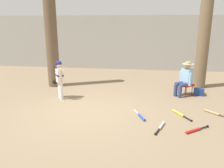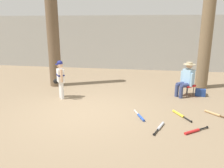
% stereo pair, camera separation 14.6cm
% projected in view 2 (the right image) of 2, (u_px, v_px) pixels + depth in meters
% --- Properties ---
extents(ground_plane, '(60.00, 60.00, 0.00)m').
position_uv_depth(ground_plane, '(85.00, 112.00, 6.49)').
color(ground_plane, '#7F6B51').
extents(concrete_back_wall, '(18.00, 0.36, 2.91)m').
position_uv_depth(concrete_back_wall, '(118.00, 43.00, 12.46)').
color(concrete_back_wall, '#9E9E99').
rests_on(concrete_back_wall, ground).
extents(tree_near_player, '(0.71, 0.71, 5.02)m').
position_uv_depth(tree_near_player, '(53.00, 32.00, 8.75)').
color(tree_near_player, brown).
rests_on(tree_near_player, ground).
extents(tree_behind_spectator, '(0.69, 0.69, 4.77)m').
position_uv_depth(tree_behind_spectator, '(206.00, 35.00, 8.46)').
color(tree_behind_spectator, brown).
rests_on(tree_behind_spectator, ground).
extents(young_ballplayer, '(0.51, 0.51, 1.31)m').
position_uv_depth(young_ballplayer, '(60.00, 77.00, 7.52)').
color(young_ballplayer, white).
rests_on(young_ballplayer, ground).
extents(folding_stool, '(0.56, 0.56, 0.41)m').
position_uv_depth(folding_stool, '(188.00, 86.00, 7.90)').
color(folding_stool, red).
rests_on(folding_stool, ground).
extents(seated_spectator, '(0.65, 0.61, 1.20)m').
position_uv_depth(seated_spectator, '(186.00, 78.00, 7.78)').
color(seated_spectator, navy).
rests_on(seated_spectator, ground).
extents(handbag_beside_stool, '(0.36, 0.23, 0.26)m').
position_uv_depth(handbag_beside_stool, '(200.00, 93.00, 7.90)').
color(handbag_beside_stool, navy).
rests_on(handbag_beside_stool, ground).
extents(bat_wood_tan, '(0.58, 0.61, 0.07)m').
position_uv_depth(bat_wood_tan, '(214.00, 114.00, 6.28)').
color(bat_wood_tan, tan).
rests_on(bat_wood_tan, ground).
extents(bat_yellow_trainer, '(0.45, 0.73, 0.07)m').
position_uv_depth(bat_yellow_trainer, '(180.00, 114.00, 6.23)').
color(bat_yellow_trainer, yellow).
rests_on(bat_yellow_trainer, ground).
extents(bat_red_barrel, '(0.63, 0.49, 0.07)m').
position_uv_depth(bat_red_barrel, '(194.00, 131.00, 5.27)').
color(bat_red_barrel, red).
rests_on(bat_red_barrel, ground).
extents(bat_blue_youth, '(0.34, 0.69, 0.07)m').
position_uv_depth(bat_blue_youth, '(140.00, 117.00, 6.09)').
color(bat_blue_youth, '#2347AD').
rests_on(bat_blue_youth, ground).
extents(bat_aluminum_silver, '(0.30, 0.70, 0.07)m').
position_uv_depth(bat_aluminum_silver, '(160.00, 127.00, 5.48)').
color(bat_aluminum_silver, '#B7BCC6').
rests_on(bat_aluminum_silver, ground).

